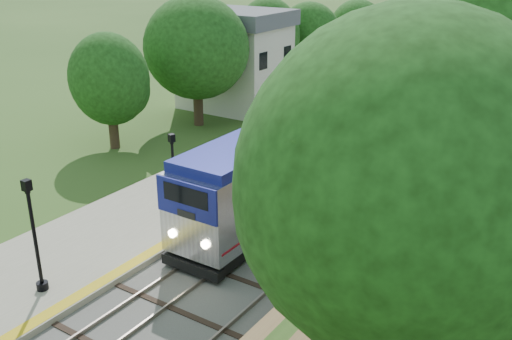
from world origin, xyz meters
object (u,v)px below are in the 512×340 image
Objects in this scene: signal_gantry at (510,30)px; signal_farside at (435,135)px; lamppost_far at (174,180)px; train at (503,40)px; lamppost_mid at (36,242)px; station_building at (234,59)px.

signal_gantry is 37.27m from signal_farside.
lamppost_far is 0.60× the size of signal_farside.
lamppost_mid is at bearing -93.47° from train.
train is at bearing 86.53° from lamppost_mid.
station_building is at bearing 149.10° from signal_farside.
lamppost_far is at bearing 90.34° from lamppost_mid.
train is at bearing 97.34° from signal_farside.
signal_gantry is at bearing 56.62° from station_building.
signal_farside is at bearing 35.43° from lamppost_far.
signal_farside is at bearing -30.90° from station_building.
station_building is 28.93m from lamppost_mid.
station_building is 2.08× the size of lamppost_far.
lamppost_mid is (-6.30, -52.02, -2.42)m from signal_gantry.
signal_gantry is 1.22× the size of signal_farside.
signal_farside reaches higher than signal_gantry.
station_building reaches higher than signal_farside.
signal_gantry is (16.47, 24.99, 0.73)m from station_building.
station_building is at bearing -111.23° from train.
train is 29.00× the size of lamppost_far.
signal_gantry reaches higher than train.
lamppost_mid is 18.10m from signal_farside.
signal_farside reaches higher than train.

